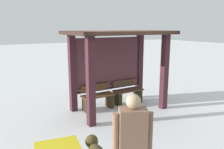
{
  "coord_description": "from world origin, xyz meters",
  "views": [
    {
      "loc": [
        -3.52,
        -5.48,
        2.47
      ],
      "look_at": [
        -0.14,
        0.18,
        1.07
      ],
      "focal_mm": 35.89,
      "sensor_mm": 36.0,
      "label": 1
    }
  ],
  "objects_px": {
    "bus_shelter": "(116,52)",
    "bench_center_inside": "(128,93)",
    "bench_left_inside": "(98,99)",
    "person_walking": "(133,140)"
  },
  "relations": [
    {
      "from": "bus_shelter",
      "to": "bench_center_inside",
      "type": "bearing_deg",
      "value": 17.81
    },
    {
      "from": "bench_left_inside",
      "to": "person_walking",
      "type": "relative_size",
      "value": 0.63
    },
    {
      "from": "person_walking",
      "to": "bench_center_inside",
      "type": "bearing_deg",
      "value": 56.09
    },
    {
      "from": "person_walking",
      "to": "bus_shelter",
      "type": "bearing_deg",
      "value": 61.58
    },
    {
      "from": "bus_shelter",
      "to": "bench_left_inside",
      "type": "bearing_deg",
      "value": 162.26
    },
    {
      "from": "bus_shelter",
      "to": "bench_left_inside",
      "type": "relative_size",
      "value": 2.99
    },
    {
      "from": "bus_shelter",
      "to": "bench_center_inside",
      "type": "distance_m",
      "value": 1.53
    },
    {
      "from": "bench_center_inside",
      "to": "person_walking",
      "type": "xyz_separation_m",
      "value": [
        -2.34,
        -3.48,
        0.58
      ]
    },
    {
      "from": "bus_shelter",
      "to": "person_walking",
      "type": "relative_size",
      "value": 1.89
    },
    {
      "from": "bench_left_inside",
      "to": "person_walking",
      "type": "bearing_deg",
      "value": -109.55
    }
  ]
}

